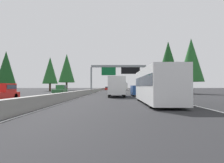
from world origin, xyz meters
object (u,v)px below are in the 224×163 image
(sedan_distant_a, at_px, (107,89))
(conifer_left_mid, at_px, (50,70))
(oncoming_near, at_px, (61,89))
(conifer_left_far, at_px, (67,68))
(conifer_right_far, at_px, (155,74))
(pickup_mid_left, at_px, (116,88))
(sedan_mid_right, at_px, (115,88))
(sedan_far_left, at_px, (116,88))
(bus_mid_center, at_px, (124,86))
(minivan_near_right, at_px, (138,90))
(conifer_right_mid, at_px, (168,61))
(sign_gantry_overhead, at_px, (119,71))
(conifer_left_near, at_px, (6,68))
(oncoming_far, at_px, (0,93))
(box_truck_distant_b, at_px, (117,86))
(conifer_right_near, at_px, (191,60))
(bus_far_right, at_px, (156,85))

(sedan_distant_a, relative_size, conifer_left_mid, 0.39)
(oncoming_near, relative_size, conifer_left_far, 0.39)
(conifer_left_mid, bearing_deg, conifer_right_far, -71.67)
(pickup_mid_left, distance_m, sedan_mid_right, 21.37)
(pickup_mid_left, bearing_deg, sedan_far_left, 0.09)
(sedan_distant_a, height_order, bus_mid_center, bus_mid_center)
(minivan_near_right, bearing_deg, conifer_right_mid, -28.15)
(sign_gantry_overhead, xyz_separation_m, conifer_right_mid, (3.55, -11.91, 2.52))
(sedan_mid_right, bearing_deg, sedan_distant_a, 164.82)
(bus_mid_center, bearing_deg, conifer_left_near, 150.54)
(pickup_mid_left, distance_m, oncoming_far, 60.63)
(box_truck_distant_b, distance_m, sedan_far_left, 85.45)
(box_truck_distant_b, bearing_deg, pickup_mid_left, -0.07)
(conifer_right_near, distance_m, conifer_left_far, 51.63)
(sedan_far_left, bearing_deg, bus_far_right, -177.98)
(oncoming_near, height_order, conifer_right_near, conifer_right_near)
(pickup_mid_left, relative_size, sedan_far_left, 1.27)
(conifer_right_far, bearing_deg, bus_mid_center, 45.78)
(oncoming_near, bearing_deg, conifer_left_far, -169.06)
(sign_gantry_overhead, distance_m, conifer_right_mid, 12.68)
(bus_far_right, relative_size, pickup_mid_left, 2.05)
(sedan_mid_right, xyz_separation_m, oncoming_far, (-80.83, 11.61, 0.23))
(box_truck_distant_b, xyz_separation_m, sedan_far_left, (85.45, -0.00, -0.93))
(sign_gantry_overhead, xyz_separation_m, pickup_mid_left, (32.38, 0.62, -4.16))
(pickup_mid_left, distance_m, conifer_right_mid, 32.14)
(sedan_mid_right, bearing_deg, sedan_far_left, -0.64)
(sign_gantry_overhead, xyz_separation_m, bus_mid_center, (44.30, -2.77, -3.35))
(sedan_distant_a, relative_size, conifer_right_near, 0.38)
(pickup_mid_left, xyz_separation_m, sedan_far_left, (37.03, 0.06, -0.23))
(box_truck_distant_b, bearing_deg, oncoming_far, 133.14)
(sedan_mid_right, relative_size, sedan_distant_a, 1.00)
(sedan_far_left, bearing_deg, sign_gantry_overhead, -179.44)
(bus_far_right, bearing_deg, oncoming_near, 30.17)
(conifer_right_near, bearing_deg, sedan_distant_a, 22.87)
(conifer_left_near, xyz_separation_m, conifer_left_mid, (24.58, -1.89, 1.28))
(conifer_right_mid, xyz_separation_m, conifer_left_mid, (17.74, 34.14, -0.79))
(conifer_right_far, relative_size, conifer_left_near, 1.15)
(box_truck_distant_b, xyz_separation_m, conifer_right_far, (49.35, -14.74, 4.76))
(box_truck_distant_b, height_order, conifer_right_near, conifer_right_near)
(sign_gantry_overhead, distance_m, sedan_distant_a, 41.42)
(oncoming_far, relative_size, conifer_right_mid, 0.45)
(conifer_right_far, bearing_deg, minivan_near_right, 166.43)
(bus_far_right, distance_m, oncoming_far, 15.41)
(pickup_mid_left, xyz_separation_m, minivan_near_right, (-46.00, -3.34, 0.04))
(bus_far_right, relative_size, conifer_right_far, 1.10)
(sign_gantry_overhead, bearing_deg, conifer_left_far, 29.98)
(pickup_mid_left, height_order, bus_mid_center, bus_mid_center)
(oncoming_far, height_order, conifer_right_near, conifer_right_near)
(box_truck_distant_b, height_order, sedan_far_left, box_truck_distant_b)
(bus_mid_center, bearing_deg, sign_gantry_overhead, 176.43)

